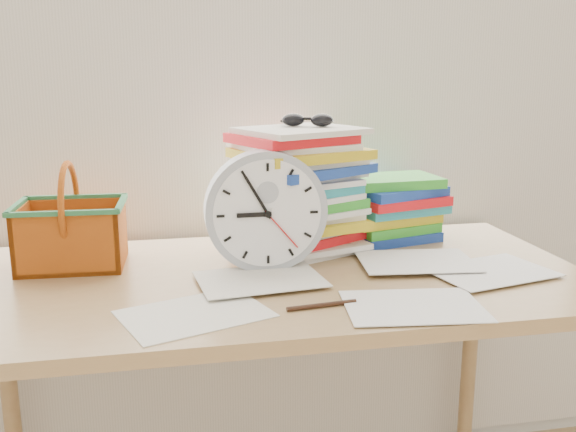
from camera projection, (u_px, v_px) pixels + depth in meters
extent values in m
cube|color=silver|center=(245.00, 7.00, 1.67)|extent=(4.00, 0.04, 2.70)
cube|color=silver|center=(247.00, 27.00, 1.66)|extent=(2.40, 0.01, 2.50)
cube|color=#9D7849|center=(273.00, 281.00, 1.43)|extent=(1.40, 0.70, 0.03)
cylinder|color=#9D7849|center=(10.00, 396.00, 1.68)|extent=(0.04, 0.04, 0.72)
cylinder|color=#9D7849|center=(470.00, 353.00, 1.92)|extent=(0.04, 0.04, 0.72)
cylinder|color=#A1A7B0|center=(266.00, 211.00, 1.43)|extent=(0.27, 0.05, 0.27)
cylinder|color=black|center=(322.00, 305.00, 1.23)|extent=(0.14, 0.03, 0.01)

